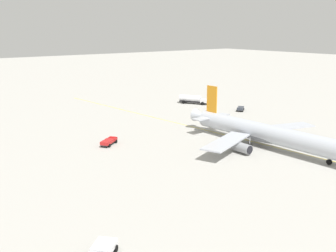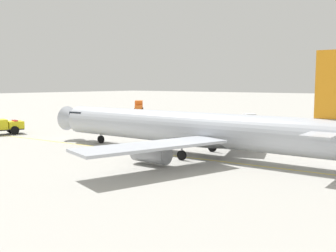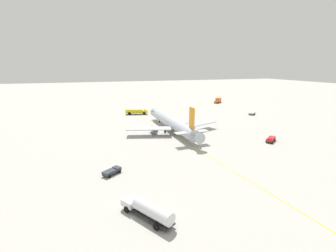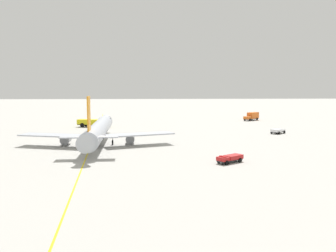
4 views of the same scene
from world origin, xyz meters
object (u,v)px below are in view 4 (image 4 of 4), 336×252
Objects in this scene: airliner_main at (98,131)px; ops_pickup_truck at (230,158)px; catering_truck_truck at (252,116)px; fire_tender_truck at (93,122)px; pushback_tug_truck at (278,131)px.

airliner_main is 8.42× the size of ops_pickup_truck.
catering_truck_truck is 0.65× the size of fire_tender_truck.
fire_tender_truck is at bearing 8.40° from airliner_main.
pushback_tug_truck is (-19.01, -54.47, -0.74)m from fire_tender_truck.
catering_truck_truck is at bearing -143.83° from ops_pickup_truck.
catering_truck_truck reaches higher than pushback_tug_truck.
catering_truck_truck reaches higher than ops_pickup_truck.
catering_truck_truck is at bearing -44.76° from airliner_main.
fire_tender_truck is 57.70m from pushback_tug_truck.
catering_truck_truck is 1.37× the size of ops_pickup_truck.
pushback_tug_truck is (-39.81, 3.95, -0.85)m from catering_truck_truck.
catering_truck_truck is at bearing 43.31° from pushback_tug_truck.
catering_truck_truck is 1.49× the size of pushback_tug_truck.
airliner_main is 9.13× the size of pushback_tug_truck.
airliner_main is 36.07m from fire_tender_truck.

